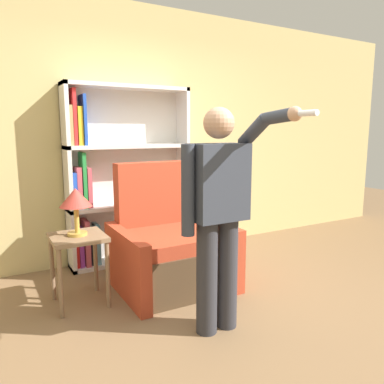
# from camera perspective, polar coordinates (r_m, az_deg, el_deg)

# --- Properties ---
(ground_plane) EXTENTS (14.00, 14.00, 0.00)m
(ground_plane) POSITION_cam_1_polar(r_m,az_deg,el_deg) (2.93, 8.47, -20.22)
(ground_plane) COLOR brown
(wall_back) EXTENTS (8.00, 0.06, 2.80)m
(wall_back) POSITION_cam_1_polar(r_m,az_deg,el_deg) (4.33, -7.94, 8.72)
(wall_back) COLOR tan
(wall_back) RESTS_ON ground_plane
(bookcase) EXTENTS (1.34, 0.28, 1.91)m
(bookcase) POSITION_cam_1_polar(r_m,az_deg,el_deg) (4.10, -11.22, 1.90)
(bookcase) COLOR silver
(bookcase) RESTS_ON ground_plane
(armchair) EXTENTS (0.99, 0.91, 1.14)m
(armchair) POSITION_cam_1_polar(r_m,az_deg,el_deg) (3.55, -3.56, -8.54)
(armchair) COLOR #4C3823
(armchair) RESTS_ON ground_plane
(person_standing) EXTENTS (0.54, 0.78, 1.60)m
(person_standing) POSITION_cam_1_polar(r_m,az_deg,el_deg) (2.60, 4.10, -2.53)
(person_standing) COLOR #2D2D33
(person_standing) RESTS_ON ground_plane
(side_table) EXTENTS (0.43, 0.43, 0.59)m
(side_table) POSITION_cam_1_polar(r_m,az_deg,el_deg) (3.26, -16.95, -8.14)
(side_table) COLOR #846647
(side_table) RESTS_ON ground_plane
(table_lamp) EXTENTS (0.26, 0.26, 0.39)m
(table_lamp) POSITION_cam_1_polar(r_m,az_deg,el_deg) (3.16, -17.30, -1.19)
(table_lamp) COLOR gold
(table_lamp) RESTS_ON side_table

